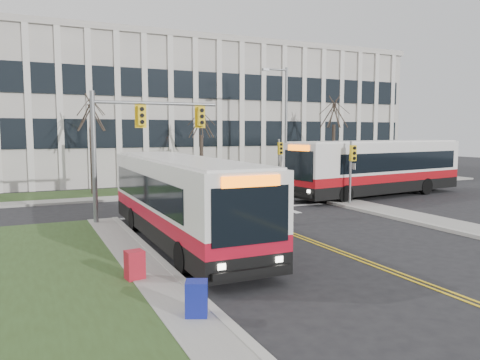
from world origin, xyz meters
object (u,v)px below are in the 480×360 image
bus_main (181,202)px  newspaper_box_blue (197,301)px  streetlight (284,121)px  bus_cross (377,169)px  newspaper_box_red (135,267)px  directory_sign (211,174)px

bus_main → newspaper_box_blue: size_ratio=12.90×
streetlight → newspaper_box_blue: bearing=-124.5°
bus_cross → newspaper_box_red: bus_cross is taller
streetlight → bus_main: bearing=-132.2°
bus_cross → newspaper_box_blue: 23.53m
bus_main → bus_cross: size_ratio=0.89×
newspaper_box_blue → streetlight: bearing=78.6°
streetlight → newspaper_box_red: 24.38m
newspaper_box_blue → newspaper_box_red: size_ratio=1.00×
directory_sign → newspaper_box_red: size_ratio=2.11×
directory_sign → newspaper_box_blue: 24.67m
bus_main → newspaper_box_blue: (-2.04, -7.43, -1.16)m
bus_cross → newspaper_box_red: (-18.90, -11.50, -1.35)m
bus_main → bus_cross: bus_cross is taller
streetlight → newspaper_box_red: streetlight is taller
bus_cross → directory_sign: bearing=-139.6°
newspaper_box_blue → newspaper_box_red: same height
streetlight → newspaper_box_red: (-15.52, -18.20, -4.72)m
streetlight → newspaper_box_blue: (-14.83, -21.54, -4.72)m
newspaper_box_blue → newspaper_box_red: 3.41m
bus_main → newspaper_box_blue: bus_main is taller
streetlight → directory_sign: bearing=166.8°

